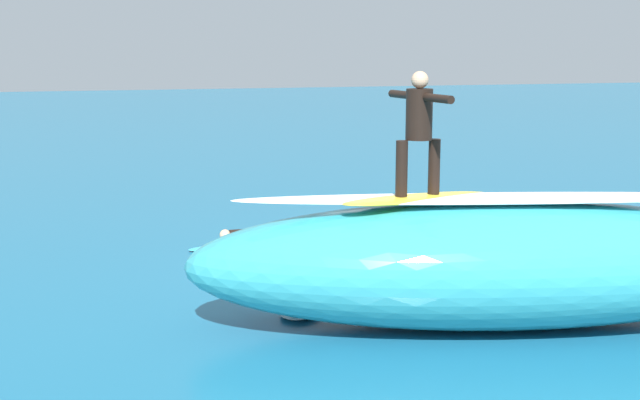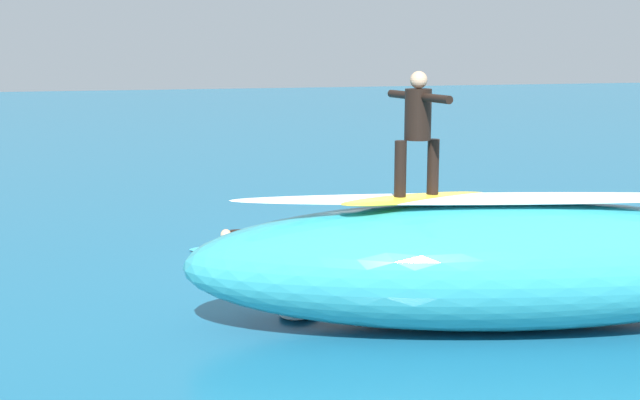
# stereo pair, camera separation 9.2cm
# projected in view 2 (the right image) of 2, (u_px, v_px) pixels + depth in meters

# --- Properties ---
(ground_plane) EXTENTS (120.00, 120.00, 0.00)m
(ground_plane) POSITION_uv_depth(u_px,v_px,m) (397.00, 272.00, 13.56)
(ground_plane) COLOR #196084
(wave_crest) EXTENTS (8.32, 4.18, 1.64)m
(wave_crest) POSITION_uv_depth(u_px,v_px,m) (494.00, 264.00, 10.81)
(wave_crest) COLOR teal
(wave_crest) RESTS_ON ground_plane
(wave_foam_lip) EXTENTS (6.79, 2.46, 0.08)m
(wave_foam_lip) POSITION_uv_depth(u_px,v_px,m) (497.00, 199.00, 10.65)
(wave_foam_lip) COLOR white
(wave_foam_lip) RESTS_ON wave_crest
(surfboard_riding) EXTENTS (2.14, 0.74, 0.09)m
(surfboard_riding) POSITION_uv_depth(u_px,v_px,m) (416.00, 199.00, 10.61)
(surfboard_riding) COLOR yellow
(surfboard_riding) RESTS_ON wave_crest
(surfer_riding) EXTENTS (0.62, 1.48, 1.56)m
(surfer_riding) POSITION_uv_depth(u_px,v_px,m) (418.00, 124.00, 10.44)
(surfer_riding) COLOR black
(surfer_riding) RESTS_ON surfboard_riding
(surfboard_paddling) EXTENTS (2.32, 0.59, 0.07)m
(surfboard_paddling) POSITION_uv_depth(u_px,v_px,m) (253.00, 245.00, 15.20)
(surfboard_paddling) COLOR #33B2D1
(surfboard_paddling) RESTS_ON ground_plane
(surfer_paddling) EXTENTS (1.65, 0.30, 0.30)m
(surfer_paddling) POSITION_uv_depth(u_px,v_px,m) (260.00, 236.00, 15.21)
(surfer_paddling) COLOR black
(surfer_paddling) RESTS_ON surfboard_paddling
(foam_patch_near) EXTENTS (0.98, 0.99, 0.12)m
(foam_patch_near) POSITION_uv_depth(u_px,v_px,m) (424.00, 258.00, 14.15)
(foam_patch_near) COLOR white
(foam_patch_near) RESTS_ON ground_plane
(foam_patch_mid) EXTENTS (0.96, 1.02, 0.10)m
(foam_patch_mid) POSITION_uv_depth(u_px,v_px,m) (301.00, 310.00, 11.42)
(foam_patch_mid) COLOR white
(foam_patch_mid) RESTS_ON ground_plane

